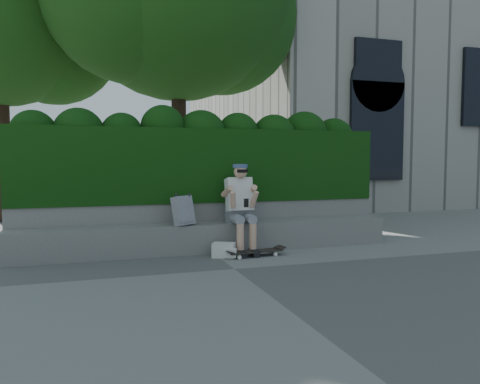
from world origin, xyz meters
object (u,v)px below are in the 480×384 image
object	(u,v)px
backpack_ground	(224,250)
backpack_plaid	(183,211)
skateboard	(255,252)
person	(240,204)

from	to	relation	value
backpack_ground	backpack_plaid	bearing A→B (deg)	172.03
skateboard	backpack_plaid	distance (m)	1.25
skateboard	backpack_ground	xyz separation A→B (m)	(-0.46, 0.10, 0.03)
backpack_plaid	backpack_ground	size ratio (longest dim) A/B	1.36
skateboard	backpack_plaid	size ratio (longest dim) A/B	1.93
skateboard	person	bearing A→B (deg)	99.80
person	backpack_plaid	distance (m)	0.89
person	backpack_plaid	bearing A→B (deg)	174.76
backpack_plaid	backpack_ground	xyz separation A→B (m)	(0.54, -0.38, -0.57)
skateboard	backpack_plaid	bearing A→B (deg)	149.15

